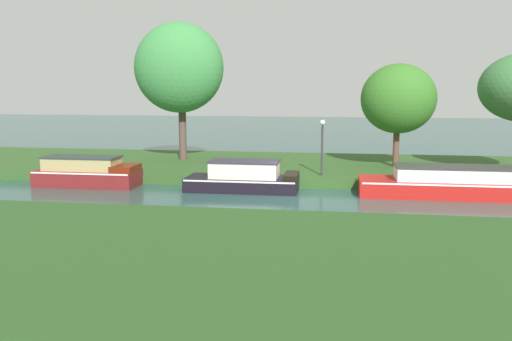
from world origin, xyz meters
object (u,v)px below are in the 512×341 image
mooring_post_near (123,168)px  lamp_post (322,140)px  red_narrowboat (458,184)px  black_cruiser (244,178)px  maroon_barge (88,173)px  willow_tree_left (179,68)px  willow_tree_centre (398,99)px

mooring_post_near → lamp_post: bearing=4.3°
red_narrowboat → black_cruiser: size_ratio=1.63×
black_cruiser → mooring_post_near: (-6.21, 1.42, 0.11)m
maroon_barge → mooring_post_near: (1.11, 1.42, 0.05)m
maroon_barge → lamp_post: bearing=11.4°
red_narrowboat → willow_tree_left: 15.82m
willow_tree_centre → black_cruiser: bearing=-142.9°
black_cruiser → willow_tree_centre: bearing=37.1°
black_cruiser → mooring_post_near: size_ratio=9.72×
red_narrowboat → willow_tree_centre: 6.62m
lamp_post → mooring_post_near: (-9.55, -0.73, -1.41)m
maroon_barge → willow_tree_centre: size_ratio=0.88×
willow_tree_left → mooring_post_near: (-1.53, -4.66, -4.89)m
willow_tree_centre → red_narrowboat: bearing=-69.8°
willow_tree_centre → mooring_post_near: size_ratio=10.46×
black_cruiser → mooring_post_near: bearing=167.1°
red_narrowboat → mooring_post_near: size_ratio=15.85×
maroon_barge → willow_tree_centre: bearing=20.4°
maroon_barge → lamp_post: (10.65, 2.15, 1.46)m
black_cruiser → willow_tree_centre: size_ratio=0.93×
red_narrowboat → lamp_post: 6.28m
maroon_barge → willow_tree_centre: willow_tree_centre is taller
maroon_barge → mooring_post_near: maroon_barge is taller
lamp_post → willow_tree_left: bearing=153.9°
mooring_post_near → black_cruiser: bearing=-12.9°
lamp_post → willow_tree_centre: bearing=40.6°
maroon_barge → red_narrowboat: size_ratio=0.58×
black_cruiser → willow_tree_centre: 9.48m
red_narrowboat → willow_tree_left: size_ratio=1.05×
willow_tree_left → mooring_post_near: size_ratio=15.09×
lamp_post → black_cruiser: bearing=-147.2°
willow_tree_left → willow_tree_centre: willow_tree_left is taller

